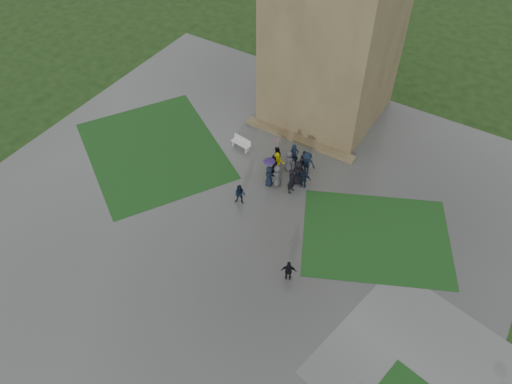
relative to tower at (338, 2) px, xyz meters
The scene contains 10 objects.
ground 17.49m from the tower, 90.00° to the right, with size 120.00×120.00×0.00m, color black.
plaza 15.81m from the tower, 90.00° to the right, with size 34.00×34.00×0.02m, color #3B3A38.
lawn_inset_left 16.55m from the tower, 127.69° to the right, with size 11.00×9.00×0.01m, color #123412.
lawn_inset_right 15.90m from the tower, 49.64° to the right, with size 9.00×7.00×0.01m, color #123412.
tower is the anchor object (origin of this frame).
tower_plinth 9.90m from the tower, 90.00° to the right, with size 9.00×0.80×0.22m, color brown.
bench 11.70m from the tower, 113.45° to the right, with size 1.60×0.68×0.90m.
visitor_cluster 11.51m from the tower, 81.91° to the right, with size 3.63×3.42×2.51m.
pedestrian_mid 14.57m from the tower, 91.23° to the right, with size 0.75×0.43×1.54m, color black.
pedestrian_near 18.41m from the tower, 71.00° to the right, with size 0.90×0.51×1.53m, color black.
Camera 1 is at (12.41, -15.45, 24.30)m, focal length 35.00 mm.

